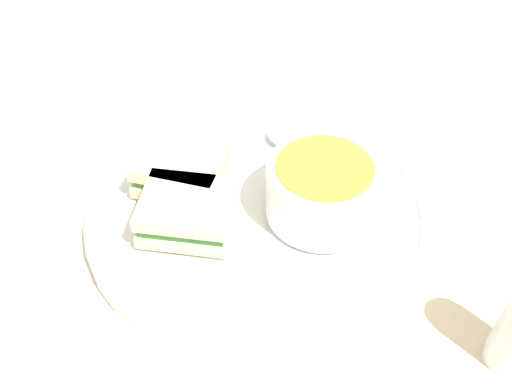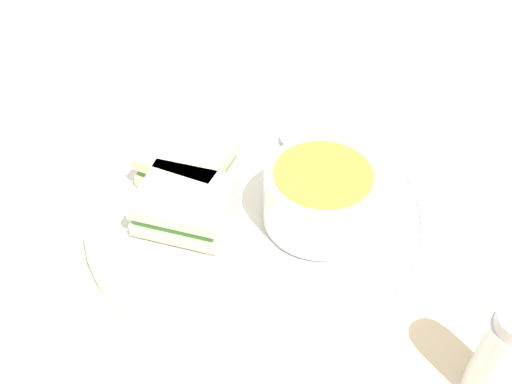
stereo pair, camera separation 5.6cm
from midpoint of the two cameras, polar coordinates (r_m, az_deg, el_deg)
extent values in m
plane|color=beige|center=(0.59, 2.74, -2.55)|extent=(2.40, 2.40, 0.00)
cylinder|color=white|center=(0.58, 2.77, -2.04)|extent=(0.33, 0.33, 0.02)
torus|color=white|center=(0.58, 2.80, -1.41)|extent=(0.33, 0.33, 0.01)
cylinder|color=white|center=(0.57, 8.88, -2.38)|extent=(0.06, 0.06, 0.01)
cylinder|color=white|center=(0.55, 9.16, -0.60)|extent=(0.10, 0.10, 0.06)
cylinder|color=gold|center=(0.53, 9.49, 1.45)|extent=(0.09, 0.09, 0.01)
cube|color=silver|center=(0.61, 8.77, 1.46)|extent=(0.02, 0.09, 0.00)
ellipsoid|color=silver|center=(0.64, 6.04, 4.84)|extent=(0.03, 0.04, 0.01)
cube|color=beige|center=(0.60, -3.75, 1.91)|extent=(0.10, 0.11, 0.01)
cube|color=#33702D|center=(0.59, -3.79, 2.69)|extent=(0.09, 0.10, 0.01)
cube|color=beige|center=(0.58, -3.84, 3.49)|extent=(0.10, 0.11, 0.01)
cube|color=beige|center=(0.56, -3.82, -2.18)|extent=(0.11, 0.11, 0.01)
cube|color=#33702D|center=(0.55, -3.87, -1.39)|extent=(0.10, 0.10, 0.01)
cube|color=beige|center=(0.54, -3.93, -0.59)|extent=(0.11, 0.11, 0.01)
cylinder|color=silver|center=(0.49, 25.45, -14.53)|extent=(0.04, 0.04, 0.08)
camera|label=1|loc=(0.03, -87.13, 2.81)|focal=42.00mm
camera|label=2|loc=(0.03, 92.87, -2.81)|focal=42.00mm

